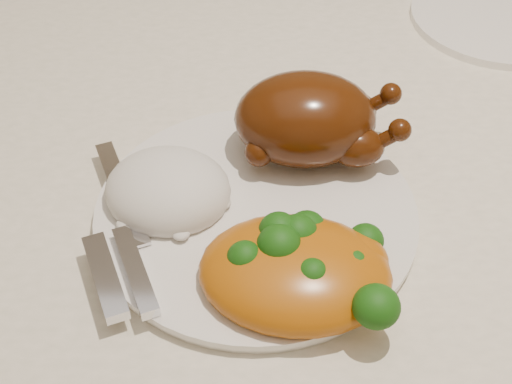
{
  "coord_description": "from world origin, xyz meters",
  "views": [
    {
      "loc": [
        -0.11,
        -0.53,
        1.2
      ],
      "look_at": [
        -0.11,
        -0.12,
        0.8
      ],
      "focal_mm": 50.0,
      "sensor_mm": 36.0,
      "label": 1
    }
  ],
  "objects_px": {
    "dining_table": "(356,201)",
    "side_plate": "(500,18)",
    "dinner_plate": "(256,214)",
    "roast_chicken": "(309,119)"
  },
  "relations": [
    {
      "from": "dinner_plate",
      "to": "roast_chicken",
      "type": "height_order",
      "value": "roast_chicken"
    },
    {
      "from": "dining_table",
      "to": "roast_chicken",
      "type": "height_order",
      "value": "roast_chicken"
    },
    {
      "from": "dining_table",
      "to": "dinner_plate",
      "type": "bearing_deg",
      "value": -131.18
    },
    {
      "from": "dinner_plate",
      "to": "roast_chicken",
      "type": "relative_size",
      "value": 1.77
    },
    {
      "from": "side_plate",
      "to": "dining_table",
      "type": "bearing_deg",
      "value": -132.82
    },
    {
      "from": "dining_table",
      "to": "roast_chicken",
      "type": "bearing_deg",
      "value": -139.96
    },
    {
      "from": "dining_table",
      "to": "side_plate",
      "type": "distance_m",
      "value": 0.27
    },
    {
      "from": "roast_chicken",
      "to": "dinner_plate",
      "type": "bearing_deg",
      "value": -123.44
    },
    {
      "from": "dining_table",
      "to": "dinner_plate",
      "type": "relative_size",
      "value": 6.17
    },
    {
      "from": "dinner_plate",
      "to": "side_plate",
      "type": "xyz_separation_m",
      "value": [
        0.28,
        0.31,
        -0.0
      ]
    }
  ]
}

